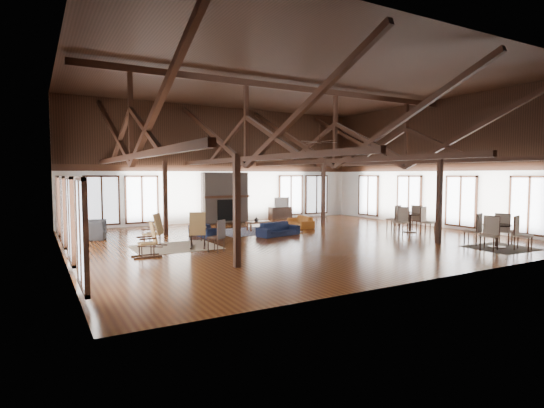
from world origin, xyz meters
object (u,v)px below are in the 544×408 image
coffee_table (258,223)px  sofa_navy_front (278,229)px  sofa_orange (301,222)px  cafe_table_near (497,231)px  armchair (92,230)px  sofa_navy_left (206,229)px  tv_console (280,213)px  cafe_table_far (410,219)px

coffee_table → sofa_navy_front: bearing=-111.6°
sofa_orange → cafe_table_near: cafe_table_near is taller
sofa_navy_front → armchair: (-6.76, 2.65, 0.09)m
sofa_navy_left → tv_console: 7.41m
sofa_navy_front → coffee_table: (0.00, 1.78, 0.09)m
coffee_table → cafe_table_near: (5.10, -7.88, 0.20)m
armchair → cafe_table_near: 14.74m
coffee_table → cafe_table_far: size_ratio=0.55×
sofa_navy_front → coffee_table: sofa_navy_front is taller
sofa_navy_left → cafe_table_far: bearing=-116.5°
sofa_navy_left → cafe_table_near: cafe_table_near is taller
sofa_navy_left → coffee_table: size_ratio=1.57×
coffee_table → armchair: bearing=151.2°
coffee_table → sofa_orange: bearing=-17.3°
sofa_orange → tv_console: 3.91m
sofa_orange → sofa_navy_front: bearing=-41.0°
sofa_navy_left → cafe_table_far: size_ratio=0.87×
armchair → cafe_table_near: cafe_table_near is taller
sofa_orange → armchair: size_ratio=1.59×
sofa_navy_front → cafe_table_near: 7.96m
coffee_table → cafe_table_far: cafe_table_far is taller
coffee_table → cafe_table_near: size_ratio=0.55×
cafe_table_near → coffee_table: bearing=122.9°
sofa_orange → coffee_table: (-2.37, -0.17, 0.10)m
sofa_navy_left → sofa_orange: (4.96, 0.52, -0.02)m
sofa_navy_left → armchair: 4.35m
coffee_table → cafe_table_far: bearing=-55.2°
sofa_navy_front → tv_console: 6.68m
sofa_navy_front → sofa_orange: bearing=26.9°
armchair → sofa_orange: bearing=-79.4°
cafe_table_far → coffee_table: bearing=146.3°
coffee_table → tv_console: 5.23m
cafe_table_near → sofa_navy_left: bearing=135.6°
sofa_orange → tv_console: bearing=173.3°
cafe_table_far → sofa_orange: bearing=129.2°
armchair → tv_console: size_ratio=0.85×
sofa_navy_left → cafe_table_far: 8.76m
sofa_navy_front → cafe_table_near: bearing=-62.7°
cafe_table_far → tv_console: 7.87m
cafe_table_near → tv_console: 11.92m
sofa_orange → coffee_table: bearing=-76.2°
sofa_navy_left → cafe_table_near: (7.69, -7.54, 0.28)m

